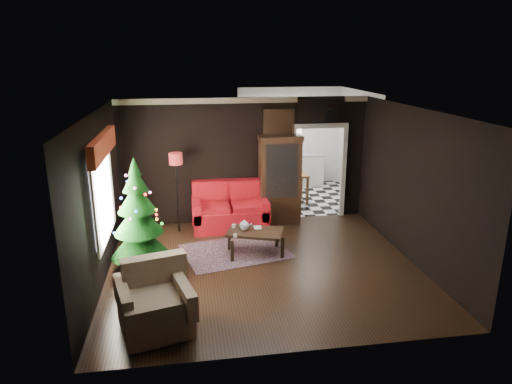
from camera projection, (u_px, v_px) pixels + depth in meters
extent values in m
plane|color=black|center=(264.00, 267.00, 8.31)|extent=(5.50, 5.50, 0.00)
plane|color=white|center=(265.00, 111.00, 7.50)|extent=(5.50, 5.50, 0.00)
plane|color=black|center=(245.00, 161.00, 10.27)|extent=(5.50, 0.00, 5.50)
plane|color=black|center=(300.00, 252.00, 5.54)|extent=(5.50, 0.00, 5.50)
plane|color=black|center=(98.00, 200.00, 7.50)|extent=(0.00, 5.50, 5.50)
plane|color=black|center=(414.00, 186.00, 8.31)|extent=(0.00, 5.50, 5.50)
cube|color=white|center=(102.00, 194.00, 7.68)|extent=(0.05, 1.60, 1.40)
cube|color=maroon|center=(103.00, 145.00, 7.45)|extent=(0.12, 2.10, 0.35)
plane|color=silver|center=(301.00, 197.00, 12.34)|extent=(3.00, 3.00, 0.00)
cube|color=white|center=(290.00, 126.00, 13.22)|extent=(0.70, 0.06, 0.70)
cube|color=#3D3238|center=(236.00, 251.00, 8.96)|extent=(2.22, 1.82, 0.01)
cylinder|color=silver|center=(234.00, 226.00, 8.89)|extent=(0.08, 0.08, 0.06)
cylinder|color=white|center=(235.00, 236.00, 8.42)|extent=(0.08, 0.08, 0.06)
imported|color=tan|center=(254.00, 223.00, 8.83)|extent=(0.14, 0.02, 0.19)
cylinder|color=silver|center=(332.00, 115.00, 10.23)|extent=(0.32, 0.32, 0.06)
cube|color=#B3823D|center=(279.00, 122.00, 10.09)|extent=(0.62, 0.05, 0.52)
cube|color=silver|center=(291.00, 170.00, 13.35)|extent=(1.80, 0.60, 0.90)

